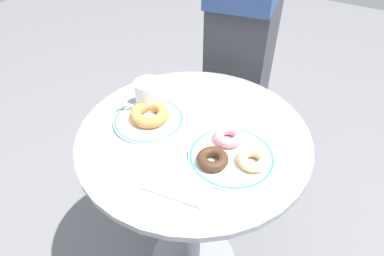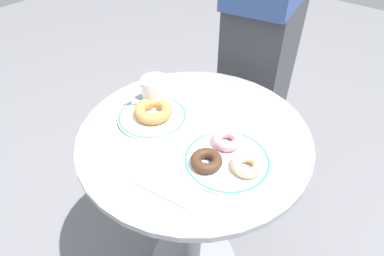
% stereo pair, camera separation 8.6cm
% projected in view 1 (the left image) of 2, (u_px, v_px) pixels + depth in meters
% --- Properties ---
extents(cafe_table, '(0.64, 0.64, 0.74)m').
position_uv_depth(cafe_table, '(193.00, 189.00, 1.05)').
color(cafe_table, gray).
rests_on(cafe_table, ground).
extents(plate_left, '(0.20, 0.20, 0.01)m').
position_uv_depth(plate_left, '(149.00, 120.00, 0.92)').
color(plate_left, white).
rests_on(plate_left, cafe_table).
extents(plate_right, '(0.22, 0.22, 0.01)m').
position_uv_depth(plate_right, '(231.00, 157.00, 0.81)').
color(plate_right, white).
rests_on(plate_right, cafe_table).
extents(donut_old_fashioned, '(0.15, 0.15, 0.03)m').
position_uv_depth(donut_old_fashioned, '(150.00, 114.00, 0.90)').
color(donut_old_fashioned, '#BC7F42').
rests_on(donut_old_fashioned, plate_left).
extents(donut_glazed, '(0.09, 0.09, 0.03)m').
position_uv_depth(donut_glazed, '(253.00, 159.00, 0.77)').
color(donut_glazed, '#E0B789').
rests_on(donut_glazed, plate_right).
extents(donut_pink_frosted, '(0.10, 0.10, 0.03)m').
position_uv_depth(donut_pink_frosted, '(229.00, 137.00, 0.84)').
color(donut_pink_frosted, pink).
rests_on(donut_pink_frosted, plate_right).
extents(donut_chocolate, '(0.09, 0.09, 0.03)m').
position_uv_depth(donut_chocolate, '(213.00, 159.00, 0.78)').
color(donut_chocolate, '#422819').
rests_on(donut_chocolate, plate_right).
extents(paper_napkin, '(0.16, 0.15, 0.01)m').
position_uv_depth(paper_napkin, '(182.00, 178.00, 0.76)').
color(paper_napkin, white).
rests_on(paper_napkin, cafe_table).
extents(coffee_mug, '(0.09, 0.11, 0.09)m').
position_uv_depth(coffee_mug, '(148.00, 96.00, 0.94)').
color(coffee_mug, white).
rests_on(coffee_mug, cafe_table).
extents(person_figure, '(0.29, 0.43, 1.78)m').
position_uv_depth(person_figure, '(247.00, 11.00, 1.19)').
color(person_figure, '#3D3D42').
rests_on(person_figure, ground).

